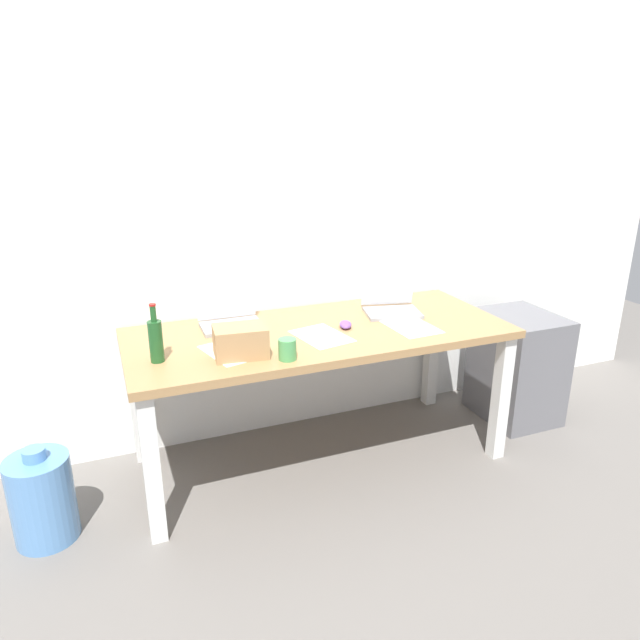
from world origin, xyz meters
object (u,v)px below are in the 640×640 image
(desk, at_px, (320,346))
(computer_mouse, at_px, (346,325))
(coffee_mug, at_px, (287,349))
(filing_cabinet, at_px, (517,366))
(laptop_right, at_px, (391,304))
(beer_bottle, at_px, (156,340))
(laptop_left, at_px, (230,317))
(water_cooler_jug, at_px, (42,498))
(cardboard_box, at_px, (240,341))

(desk, bearing_deg, computer_mouse, -11.03)
(computer_mouse, bearing_deg, coffee_mug, -126.06)
(coffee_mug, bearing_deg, filing_cabinet, 11.13)
(laptop_right, xyz_separation_m, filing_cabinet, (0.82, -0.11, -0.46))
(beer_bottle, height_order, computer_mouse, beer_bottle)
(laptop_left, height_order, coffee_mug, laptop_left)
(desk, distance_m, computer_mouse, 0.17)
(water_cooler_jug, height_order, filing_cabinet, filing_cabinet)
(desk, distance_m, filing_cabinet, 1.33)
(desk, bearing_deg, laptop_left, 151.02)
(laptop_left, xyz_separation_m, water_cooler_jug, (-0.94, -0.37, -0.59))
(beer_bottle, xyz_separation_m, cardboard_box, (0.35, -0.07, -0.03))
(laptop_left, relative_size, computer_mouse, 3.07)
(filing_cabinet, bearing_deg, cardboard_box, -173.68)
(cardboard_box, bearing_deg, filing_cabinet, 6.32)
(desk, distance_m, beer_bottle, 0.84)
(laptop_right, relative_size, coffee_mug, 3.55)
(coffee_mug, bearing_deg, computer_mouse, 34.57)
(coffee_mug, distance_m, water_cooler_jug, 1.23)
(cardboard_box, distance_m, coffee_mug, 0.21)
(laptop_right, relative_size, computer_mouse, 3.37)
(beer_bottle, xyz_separation_m, computer_mouse, (0.94, 0.09, -0.08))
(cardboard_box, distance_m, filing_cabinet, 1.81)
(beer_bottle, distance_m, water_cooler_jug, 0.84)
(laptop_right, bearing_deg, laptop_left, 172.70)
(laptop_left, xyz_separation_m, filing_cabinet, (1.69, -0.22, -0.46))
(water_cooler_jug, bearing_deg, beer_bottle, 3.29)
(filing_cabinet, bearing_deg, coffee_mug, -168.87)
(desk, relative_size, cardboard_box, 8.21)
(cardboard_box, bearing_deg, desk, 22.59)
(water_cooler_jug, bearing_deg, laptop_left, 21.56)
(laptop_right, bearing_deg, beer_bottle, -169.79)
(desk, bearing_deg, cardboard_box, -157.41)
(laptop_right, bearing_deg, computer_mouse, -157.41)
(laptop_right, height_order, water_cooler_jug, laptop_right)
(computer_mouse, height_order, coffee_mug, coffee_mug)
(laptop_left, relative_size, beer_bottle, 1.17)
(coffee_mug, xyz_separation_m, water_cooler_jug, (-1.07, 0.16, -0.59))
(desk, height_order, filing_cabinet, desk)
(laptop_left, bearing_deg, filing_cabinet, -7.44)
(laptop_right, bearing_deg, cardboard_box, -161.75)
(laptop_left, relative_size, laptop_right, 0.91)
(desk, relative_size, laptop_left, 6.20)
(laptop_right, distance_m, filing_cabinet, 0.95)
(desk, xyz_separation_m, computer_mouse, (0.13, -0.03, 0.11))
(desk, height_order, cardboard_box, cardboard_box)
(laptop_left, bearing_deg, water_cooler_jug, -158.44)
(cardboard_box, relative_size, filing_cabinet, 0.36)
(cardboard_box, relative_size, coffee_mug, 2.44)
(beer_bottle, distance_m, coffee_mug, 0.57)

